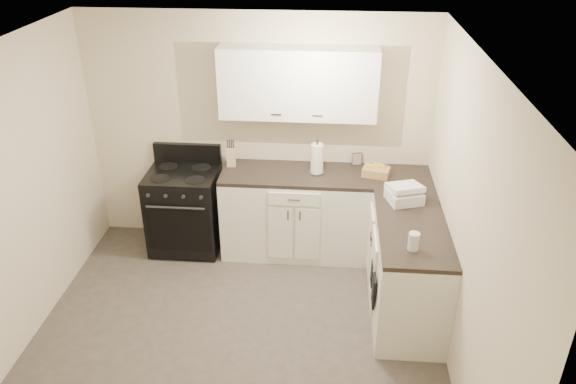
# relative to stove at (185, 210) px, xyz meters

# --- Properties ---
(floor) EXTENTS (3.60, 3.60, 0.00)m
(floor) POSITION_rel_stove_xyz_m (0.77, -1.48, -0.46)
(floor) COLOR #473F38
(floor) RESTS_ON ground
(ceiling) EXTENTS (3.60, 3.60, 0.00)m
(ceiling) POSITION_rel_stove_xyz_m (0.77, -1.48, 2.04)
(ceiling) COLOR white
(ceiling) RESTS_ON wall_back
(wall_back) EXTENTS (3.60, 0.00, 3.60)m
(wall_back) POSITION_rel_stove_xyz_m (0.77, 0.32, 0.79)
(wall_back) COLOR beige
(wall_back) RESTS_ON ground
(wall_right) EXTENTS (0.00, 3.60, 3.60)m
(wall_right) POSITION_rel_stove_xyz_m (2.57, -1.48, 0.79)
(wall_right) COLOR beige
(wall_right) RESTS_ON ground
(wall_left) EXTENTS (0.00, 3.60, 3.60)m
(wall_left) POSITION_rel_stove_xyz_m (-1.03, -1.48, 0.79)
(wall_left) COLOR beige
(wall_left) RESTS_ON ground
(base_cabinets_back) EXTENTS (1.55, 0.60, 0.90)m
(base_cabinets_back) POSITION_rel_stove_xyz_m (1.20, 0.02, -0.01)
(base_cabinets_back) COLOR white
(base_cabinets_back) RESTS_ON floor
(base_cabinets_right) EXTENTS (0.60, 1.90, 0.90)m
(base_cabinets_right) POSITION_rel_stove_xyz_m (2.27, -0.63, -0.01)
(base_cabinets_right) COLOR white
(base_cabinets_right) RESTS_ON floor
(countertop_back) EXTENTS (1.55, 0.60, 0.04)m
(countertop_back) POSITION_rel_stove_xyz_m (1.20, 0.02, 0.46)
(countertop_back) COLOR black
(countertop_back) RESTS_ON base_cabinets_back
(countertop_right) EXTENTS (0.60, 1.90, 0.04)m
(countertop_right) POSITION_rel_stove_xyz_m (2.27, -0.63, 0.46)
(countertop_right) COLOR black
(countertop_right) RESTS_ON base_cabinets_right
(upper_cabinets) EXTENTS (1.55, 0.30, 0.70)m
(upper_cabinets) POSITION_rel_stove_xyz_m (1.20, 0.18, 1.38)
(upper_cabinets) COLOR white
(upper_cabinets) RESTS_ON wall_back
(stove) EXTENTS (0.73, 0.63, 0.89)m
(stove) POSITION_rel_stove_xyz_m (0.00, 0.00, 0.00)
(stove) COLOR black
(stove) RESTS_ON floor
(knife_block) EXTENTS (0.10, 0.09, 0.20)m
(knife_block) POSITION_rel_stove_xyz_m (0.50, 0.15, 0.58)
(knife_block) COLOR #D3B382
(knife_block) RESTS_ON countertop_back
(paper_towel) EXTENTS (0.14, 0.14, 0.31)m
(paper_towel) POSITION_rel_stove_xyz_m (1.40, 0.05, 0.64)
(paper_towel) COLOR white
(paper_towel) RESTS_ON countertop_back
(picture_frame) EXTENTS (0.11, 0.05, 0.13)m
(picture_frame) POSITION_rel_stove_xyz_m (1.82, 0.28, 0.54)
(picture_frame) COLOR black
(picture_frame) RESTS_ON countertop_back
(wicker_basket) EXTENTS (0.30, 0.23, 0.09)m
(wicker_basket) POSITION_rel_stove_xyz_m (2.01, 0.02, 0.52)
(wicker_basket) COLOR tan
(wicker_basket) RESTS_ON countertop_right
(countertop_grill) EXTENTS (0.36, 0.35, 0.11)m
(countertop_grill) POSITION_rel_stove_xyz_m (2.24, -0.49, 0.53)
(countertop_grill) COLOR white
(countertop_grill) RESTS_ON countertop_right
(glass_jar) EXTENTS (0.12, 0.12, 0.15)m
(glass_jar) POSITION_rel_stove_xyz_m (2.23, -1.30, 0.55)
(glass_jar) COLOR silver
(glass_jar) RESTS_ON countertop_right
(oven_mitt_near) EXTENTS (0.02, 0.16, 0.28)m
(oven_mitt_near) POSITION_rel_stove_xyz_m (1.95, -1.27, 0.02)
(oven_mitt_near) COLOR black
(oven_mitt_near) RESTS_ON base_cabinets_right
(oven_mitt_far) EXTENTS (0.02, 0.13, 0.23)m
(oven_mitt_far) POSITION_rel_stove_xyz_m (1.95, -1.01, 0.01)
(oven_mitt_far) COLOR black
(oven_mitt_far) RESTS_ON base_cabinets_right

